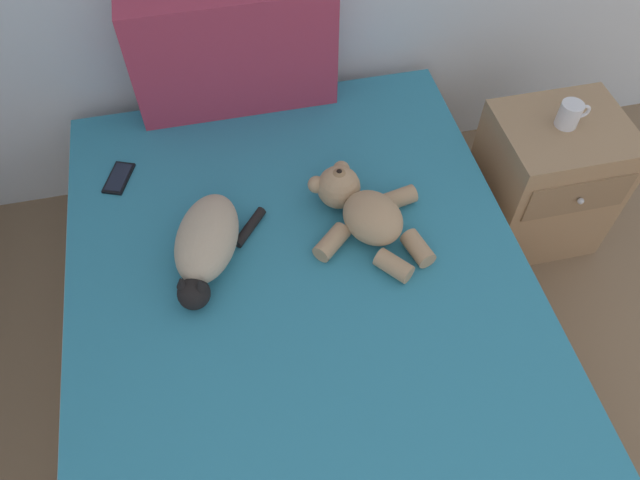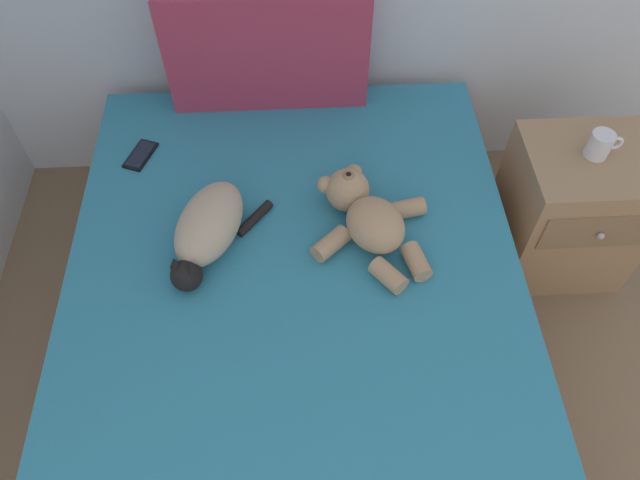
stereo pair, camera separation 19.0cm
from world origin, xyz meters
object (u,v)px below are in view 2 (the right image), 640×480
at_px(patterned_cushion, 267,48).
at_px(nightstand, 569,211).
at_px(cat, 207,229).
at_px(mug, 601,145).
at_px(cell_phone, 141,155).
at_px(bed, 298,340).
at_px(teddy_bear, 367,216).

relative_size(patterned_cushion, nightstand, 1.26).
xyz_separation_m(patterned_cushion, cat, (-0.20, -0.70, -0.16)).
bearing_deg(patterned_cushion, cat, -106.03).
relative_size(patterned_cushion, mug, 6.19).
bearing_deg(cell_phone, mug, -5.83).
distance_m(cat, mug, 1.35).
bearing_deg(bed, nightstand, 23.95).
xyz_separation_m(patterned_cushion, nightstand, (1.13, -0.47, -0.44)).
bearing_deg(mug, teddy_bear, -165.32).
distance_m(nightstand, mug, 0.34).
bearing_deg(mug, nightstand, -62.22).
height_order(bed, cell_phone, cell_phone).
relative_size(bed, teddy_bear, 4.29).
relative_size(bed, mug, 17.26).
xyz_separation_m(bed, cat, (-0.27, 0.24, 0.33)).
bearing_deg(nightstand, cell_phone, 173.83).
bearing_deg(patterned_cushion, bed, -85.83).
relative_size(patterned_cushion, cell_phone, 4.53).
height_order(teddy_bear, mug, mug).
distance_m(teddy_bear, mug, 0.85).
xyz_separation_m(bed, cell_phone, (-0.55, 0.65, 0.26)).
relative_size(bed, cat, 4.92).
height_order(bed, teddy_bear, teddy_bear).
distance_m(cell_phone, mug, 1.62).
bearing_deg(cell_phone, teddy_bear, -25.56).
relative_size(teddy_bear, cell_phone, 2.95).
bearing_deg(bed, patterned_cushion, 94.17).
distance_m(patterned_cushion, teddy_bear, 0.76).
bearing_deg(mug, cat, -169.68).
height_order(bed, patterned_cushion, patterned_cushion).
relative_size(cell_phone, mug, 1.37).
bearing_deg(nightstand, mug, 117.78).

